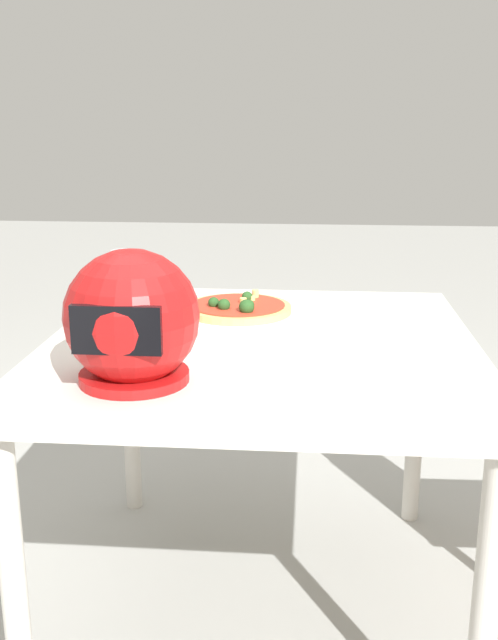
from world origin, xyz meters
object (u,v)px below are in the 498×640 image
(pizza, at_px, (238,308))
(motorcycle_helmet, at_px, (132,320))
(drinking_glass, at_px, (124,272))
(dining_table, at_px, (261,372))

(pizza, height_order, motorcycle_helmet, motorcycle_helmet)
(motorcycle_helmet, bearing_deg, pizza, -107.28)
(pizza, xyz_separation_m, drinking_glass, (0.36, -0.24, 0.04))
(pizza, distance_m, motorcycle_helmet, 0.53)
(motorcycle_helmet, xyz_separation_m, drinking_glass, (0.20, -0.74, -0.06))
(dining_table, relative_size, pizza, 3.80)
(dining_table, relative_size, drinking_glass, 8.20)
(dining_table, height_order, drinking_glass, drinking_glass)
(dining_table, bearing_deg, drinking_glass, -45.72)
(dining_table, distance_m, pizza, 0.24)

